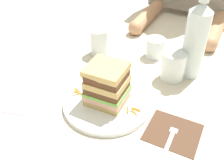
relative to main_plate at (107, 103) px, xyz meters
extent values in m
plane|color=beige|center=(0.01, -0.01, -0.01)|extent=(3.00, 3.00, 0.00)
cylinder|color=white|center=(0.00, 0.00, 0.00)|extent=(0.25, 0.25, 0.01)
cube|color=tan|center=(0.00, 0.00, 0.02)|extent=(0.11, 0.10, 0.02)
cube|color=#E0A393|center=(0.00, 0.00, 0.03)|extent=(0.11, 0.10, 0.01)
cube|color=#7AB74C|center=(0.00, 0.00, 0.04)|extent=(0.11, 0.10, 0.01)
cube|color=#56331E|center=(0.00, 0.00, 0.06)|extent=(0.10, 0.10, 0.02)
cube|color=tan|center=(0.00, 0.00, 0.08)|extent=(0.11, 0.10, 0.02)
cube|color=#56331E|center=(0.00, 0.00, 0.09)|extent=(0.10, 0.09, 0.02)
cube|color=tan|center=(0.00, 0.00, 0.11)|extent=(0.10, 0.10, 0.02)
cylinder|color=orange|center=(-0.09, -0.02, 0.01)|extent=(0.02, 0.02, 0.00)
cylinder|color=orange|center=(-0.08, -0.01, 0.01)|extent=(0.02, 0.02, 0.00)
cylinder|color=orange|center=(-0.09, -0.01, 0.01)|extent=(0.03, 0.00, 0.00)
cylinder|color=orange|center=(-0.10, 0.00, 0.01)|extent=(0.02, 0.02, 0.00)
cylinder|color=orange|center=(-0.10, 0.00, 0.01)|extent=(0.03, 0.02, 0.00)
cylinder|color=orange|center=(0.09, -0.01, 0.01)|extent=(0.02, 0.01, 0.00)
cylinder|color=orange|center=(0.09, -0.01, 0.01)|extent=(0.02, 0.02, 0.00)
cylinder|color=orange|center=(0.09, 0.01, 0.01)|extent=(0.02, 0.00, 0.00)
cylinder|color=orange|center=(0.09, 0.00, 0.01)|extent=(0.03, 0.01, 0.00)
cylinder|color=orange|center=(0.07, -0.01, 0.01)|extent=(0.02, 0.03, 0.00)
cube|color=#4C3323|center=(0.20, -0.02, -0.01)|extent=(0.13, 0.12, 0.00)
cube|color=silver|center=(0.20, -0.07, 0.00)|extent=(0.01, 0.11, 0.00)
cube|color=silver|center=(0.20, -0.01, 0.00)|extent=(0.02, 0.02, 0.00)
cylinder|color=silver|center=(0.21, 0.02, 0.00)|extent=(0.00, 0.04, 0.00)
cylinder|color=silver|center=(0.20, 0.02, 0.00)|extent=(0.00, 0.04, 0.00)
cylinder|color=silver|center=(0.20, 0.02, 0.00)|extent=(0.00, 0.04, 0.00)
cylinder|color=silver|center=(0.19, 0.02, 0.00)|extent=(0.00, 0.04, 0.00)
cube|color=silver|center=(-0.16, -0.07, -0.01)|extent=(0.01, 0.10, 0.00)
cube|color=silver|center=(-0.16, 0.03, -0.01)|extent=(0.02, 0.11, 0.00)
cylinder|color=white|center=(0.13, 0.21, 0.04)|extent=(0.08, 0.08, 0.09)
cylinder|color=#E55638|center=(0.13, 0.21, 0.03)|extent=(0.07, 0.07, 0.07)
cylinder|color=silver|center=(0.17, 0.26, 0.10)|extent=(0.07, 0.07, 0.22)
cone|color=silver|center=(0.17, 0.26, 0.22)|extent=(0.07, 0.07, 0.03)
cylinder|color=silver|center=(-0.16, 0.24, 0.04)|extent=(0.07, 0.07, 0.10)
cylinder|color=silver|center=(0.03, 0.32, 0.03)|extent=(0.07, 0.07, 0.07)
cube|color=pink|center=(-0.23, -0.12, -0.01)|extent=(0.10, 0.10, 0.00)
cylinder|color=tan|center=(-0.10, 0.59, 0.02)|extent=(0.06, 0.28, 0.06)
cylinder|color=tan|center=(0.20, 0.59, 0.02)|extent=(0.06, 0.28, 0.06)
sphere|color=tan|center=(-0.10, 0.45, 0.02)|extent=(0.06, 0.06, 0.06)
sphere|color=tan|center=(0.20, 0.45, 0.02)|extent=(0.06, 0.06, 0.06)
camera|label=1|loc=(0.27, -0.49, 0.50)|focal=41.41mm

